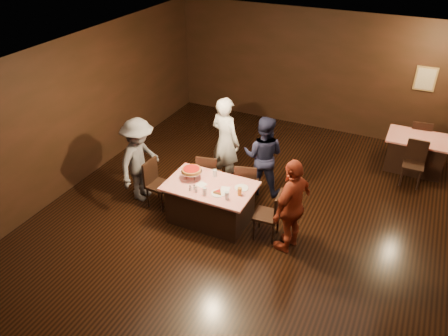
{
  "coord_description": "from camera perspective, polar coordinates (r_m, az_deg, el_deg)",
  "views": [
    {
      "loc": [
        2.12,
        -5.51,
        5.12
      ],
      "look_at": [
        -0.75,
        0.57,
        1.0
      ],
      "focal_mm": 35.0,
      "sensor_mm": 36.0,
      "label": 1
    }
  ],
  "objects": [
    {
      "name": "room",
      "position": [
        6.61,
        3.86,
        4.65
      ],
      "size": [
        10.0,
        10.04,
        3.02
      ],
      "color": "black",
      "rests_on": "ground"
    },
    {
      "name": "chair_end_right",
      "position": [
        7.65,
        5.61,
        -6.03
      ],
      "size": [
        0.45,
        0.45,
        0.95
      ],
      "primitive_type": "cube",
      "rotation": [
        0.0,
        0.0,
        -1.5
      ],
      "color": "black",
      "rests_on": "ground"
    },
    {
      "name": "chair_back_near",
      "position": [
        9.82,
        23.51,
        0.43
      ],
      "size": [
        0.42,
        0.42,
        0.95
      ],
      "primitive_type": "cube",
      "rotation": [
        0.0,
        0.0,
        0.0
      ],
      "color": "black",
      "rests_on": "ground"
    },
    {
      "name": "condiments",
      "position": [
        7.67,
        -4.0,
        -2.69
      ],
      "size": [
        0.17,
        0.1,
        0.09
      ],
      "color": "silver",
      "rests_on": "main_table"
    },
    {
      "name": "chair_far_left",
      "position": [
        8.7,
        -1.92,
        -0.76
      ],
      "size": [
        0.49,
        0.49,
        0.95
      ],
      "primitive_type": "cube",
      "rotation": [
        0.0,
        0.0,
        3.34
      ],
      "color": "black",
      "rests_on": "ground"
    },
    {
      "name": "diner_white_jacket",
      "position": [
        8.87,
        0.18,
        3.49
      ],
      "size": [
        0.8,
        0.65,
        1.9
      ],
      "primitive_type": "imported",
      "rotation": [
        0.0,
        0.0,
        2.83
      ],
      "color": "silver",
      "rests_on": "ground"
    },
    {
      "name": "pizza_stand",
      "position": [
        7.93,
        -4.27,
        -0.29
      ],
      "size": [
        0.38,
        0.38,
        0.22
      ],
      "color": "black",
      "rests_on": "main_table"
    },
    {
      "name": "glass_front_left",
      "position": [
        7.55,
        -2.53,
        -3.04
      ],
      "size": [
        0.08,
        0.08,
        0.14
      ],
      "primitive_type": "cylinder",
      "color": "silver",
      "rests_on": "main_table"
    },
    {
      "name": "napkin_center",
      "position": [
        7.72,
        0.15,
        -2.76
      ],
      "size": [
        0.19,
        0.19,
        0.01
      ],
      "primitive_type": "cube",
      "rotation": [
        0.0,
        0.0,
        0.21
      ],
      "color": "white",
      "rests_on": "main_table"
    },
    {
      "name": "main_table",
      "position": [
        8.05,
        -1.79,
        -4.53
      ],
      "size": [
        1.6,
        1.0,
        0.77
      ],
      "primitive_type": "cube",
      "color": "#AF110B",
      "rests_on": "ground"
    },
    {
      "name": "diner_grey_knit",
      "position": [
        8.56,
        -10.96,
        1.03
      ],
      "size": [
        0.65,
        1.12,
        1.72
      ],
      "primitive_type": "imported",
      "rotation": [
        0.0,
        0.0,
        1.58
      ],
      "color": "#57565A",
      "rests_on": "ground"
    },
    {
      "name": "glass_back",
      "position": [
        8.03,
        -1.2,
        -0.68
      ],
      "size": [
        0.08,
        0.08,
        0.14
      ],
      "primitive_type": "cylinder",
      "color": "silver",
      "rests_on": "main_table"
    },
    {
      "name": "plate_empty",
      "position": [
        7.75,
        2.3,
        -2.61
      ],
      "size": [
        0.25,
        0.25,
        0.01
      ],
      "primitive_type": "cylinder",
      "color": "white",
      "rests_on": "main_table"
    },
    {
      "name": "diner_red_shirt",
      "position": [
        7.24,
        8.86,
        -4.91
      ],
      "size": [
        0.66,
        1.08,
        1.72
      ],
      "primitive_type": "imported",
      "rotation": [
        0.0,
        0.0,
        -1.82
      ],
      "color": "maroon",
      "rests_on": "ground"
    },
    {
      "name": "chair_back_far",
      "position": [
        10.99,
        24.08,
        3.59
      ],
      "size": [
        0.45,
        0.45,
        0.95
      ],
      "primitive_type": "cube",
      "rotation": [
        0.0,
        0.0,
        3.23
      ],
      "color": "black",
      "rests_on": "ground"
    },
    {
      "name": "chair_far_right",
      "position": [
        8.42,
        2.94,
        -2.0
      ],
      "size": [
        0.51,
        0.51,
        0.95
      ],
      "primitive_type": "cube",
      "rotation": [
        0.0,
        0.0,
        3.39
      ],
      "color": "black",
      "rests_on": "ground"
    },
    {
      "name": "back_table",
      "position": [
        10.49,
        23.73,
        1.79
      ],
      "size": [
        1.3,
        0.9,
        0.77
      ],
      "primitive_type": "cube",
      "color": "red",
      "rests_on": "ground"
    },
    {
      "name": "glass_front_right",
      "position": [
        7.44,
        0.38,
        -3.59
      ],
      "size": [
        0.08,
        0.08,
        0.14
      ],
      "primitive_type": "cylinder",
      "color": "silver",
      "rests_on": "main_table"
    },
    {
      "name": "glass_amber",
      "position": [
        7.54,
        2.06,
        -3.08
      ],
      "size": [
        0.08,
        0.08,
        0.14
      ],
      "primitive_type": "cylinder",
      "color": "#BF7F26",
      "rests_on": "main_table"
    },
    {
      "name": "diner_navy_hoodie",
      "position": [
        8.63,
        5.16,
        1.6
      ],
      "size": [
        0.89,
        0.74,
        1.67
      ],
      "primitive_type": "imported",
      "rotation": [
        0.0,
        0.0,
        3.29
      ],
      "color": "#181A32",
      "rests_on": "ground"
    },
    {
      "name": "plate_with_slice",
      "position": [
        7.59,
        -0.77,
        -3.22
      ],
      "size": [
        0.25,
        0.25,
        0.06
      ],
      "color": "white",
      "rests_on": "main_table"
    },
    {
      "name": "napkin_left",
      "position": [
        7.85,
        -2.98,
        -2.16
      ],
      "size": [
        0.21,
        0.21,
        0.01
      ],
      "primitive_type": "cube",
      "rotation": [
        0.0,
        0.0,
        -0.35
      ],
      "color": "white",
      "rests_on": "main_table"
    },
    {
      "name": "chair_end_left",
      "position": [
        8.47,
        -8.46,
        -2.12
      ],
      "size": [
        0.44,
        0.44,
        0.95
      ],
      "primitive_type": "cube",
      "rotation": [
        0.0,
        0.0,
        1.51
      ],
      "color": "black",
      "rests_on": "ground"
    }
  ]
}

